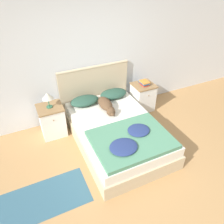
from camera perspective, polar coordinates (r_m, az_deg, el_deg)
The scene contains 13 objects.
ground_plane at distance 3.61m, azimuth 7.61°, elevation -17.74°, with size 16.00×16.00×0.00m, color tan.
wall_back at distance 4.39m, azimuth -6.04°, elevation 13.99°, with size 9.00×0.06×2.55m.
bed at distance 4.04m, azimuth 1.27°, elevation -5.42°, with size 1.42×2.10×0.46m.
headboard at distance 4.64m, azimuth -4.54°, elevation 5.84°, with size 1.50×0.06×1.12m.
nightstand_left at distance 4.33m, azimuth -15.34°, elevation -2.15°, with size 0.47×0.44×0.63m.
nightstand_right at distance 4.93m, azimuth 8.02°, elevation 3.92°, with size 0.47×0.44×0.63m.
pillow_left at distance 4.37m, azimuth -7.18°, elevation 2.94°, with size 0.58×0.36×0.16m.
pillow_right at distance 4.57m, azimuth 0.38°, elevation 4.79°, with size 0.58×0.36×0.16m.
quilt at distance 3.51m, azimuth 5.02°, elevation -7.17°, with size 1.24×0.96×0.12m.
dog at distance 4.19m, azimuth -1.51°, elevation 1.80°, with size 0.23×0.69×0.19m.
book_stack at distance 4.75m, azimuth 8.42°, elevation 7.55°, with size 0.16×0.23×0.09m.
table_lamp at distance 4.03m, azimuth -16.52°, elevation 3.90°, with size 0.20×0.20×0.30m.
rug at distance 3.55m, azimuth -17.09°, elevation -20.78°, with size 1.27×0.67×0.00m.
Camera 1 is at (-1.31, -1.74, 2.88)m, focal length 35.00 mm.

